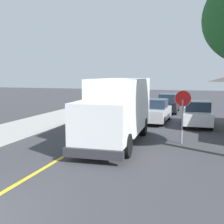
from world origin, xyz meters
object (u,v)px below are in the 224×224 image
parked_van_across (198,114)px  stop_sign (183,107)px  parked_car_mid (168,104)px  box_truck (117,108)px  parked_car_near (155,111)px

parked_van_across → stop_sign: size_ratio=1.68×
parked_van_across → stop_sign: (-0.65, -5.54, 1.06)m
parked_van_across → parked_car_mid: bearing=112.9°
box_truck → parked_car_near: bearing=82.4°
parked_car_near → parked_van_across: size_ratio=0.99×
parked_car_near → stop_sign: size_ratio=1.68×
parked_car_near → box_truck: bearing=-97.6°
box_truck → parked_van_across: (3.81, 6.19, -0.97)m
box_truck → stop_sign: box_truck is taller
parked_car_mid → stop_sign: 12.09m
box_truck → stop_sign: bearing=11.7°
parked_car_mid → parked_van_across: (2.67, -6.33, 0.00)m
parked_car_near → parked_van_across: 2.96m
parked_car_near → stop_sign: 6.47m
parked_car_mid → stop_sign: bearing=-80.3°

